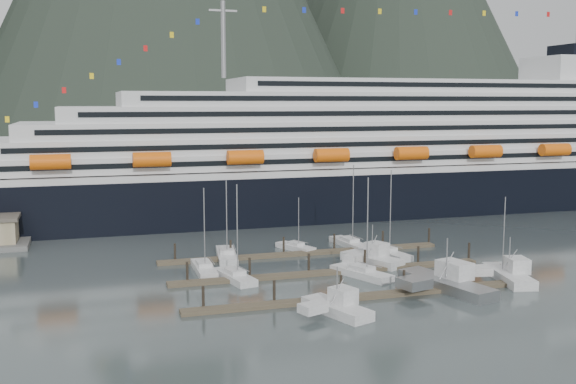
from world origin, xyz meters
The scene contains 17 objects.
ground centered at (0.00, 0.00, 0.00)m, with size 1600.00×1600.00×0.00m, color #4B5958.
cruise_ship centered at (30.03, 54.94, 12.04)m, with size 210.00×30.40×50.30m.
dock_near centered at (-4.93, -9.95, 0.31)m, with size 48.18×2.28×3.20m.
dock_mid centered at (-4.93, 3.05, 0.31)m, with size 48.18×2.28×3.20m.
dock_far centered at (-4.93, 16.05, 0.31)m, with size 48.18×2.28×3.20m.
sailboat_a centered at (-19.30, 3.56, 0.44)m, with size 4.69×9.82×14.38m.
sailboat_b centered at (-22.68, 9.66, 0.42)m, with size 2.77×10.13×13.25m.
sailboat_c centered at (-1.28, 0.03, 0.44)m, with size 6.74×10.64×15.16m.
sailboat_d centered at (7.93, 11.52, 0.43)m, with size 4.92×11.52×14.80m.
sailboat_e centered at (-17.66, 17.13, 0.43)m, with size 4.40×11.46×13.43m.
sailboat_f centered at (-5.02, 20.00, 0.38)m, with size 5.43×8.17×9.56m.
sailboat_g centered at (4.98, 19.99, 0.43)m, with size 3.96×10.83×14.93m.
sailboat_h centered at (18.00, -5.77, 0.40)m, with size 3.38×8.04×12.20m.
trawler_b centered at (-11.03, -15.04, 0.84)m, with size 8.51×10.32×6.34m.
trawler_c centered at (6.89, -9.47, 0.97)m, with size 11.62×15.69×7.79m.
trawler_d centered at (17.87, -7.87, 0.88)m, with size 9.04×12.03×6.88m.
trawler_e centered at (3.33, 6.85, 0.88)m, with size 9.35×10.99×6.82m.
Camera 1 is at (-39.33, -88.01, 25.24)m, focal length 42.00 mm.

